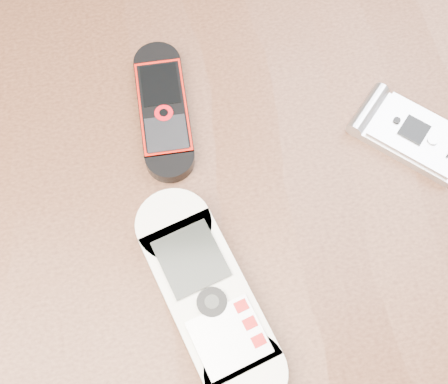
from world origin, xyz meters
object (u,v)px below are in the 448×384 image
Objects in this scene: table at (219,241)px; nokia_black_red at (163,109)px; nokia_white at (208,297)px; motorola_razr at (415,135)px.

table is 9.02× the size of nokia_black_red.
nokia_white is 0.17m from nokia_black_red.
motorola_razr reaches higher than table.
nokia_black_red is at bearing 77.69° from nokia_white.
motorola_razr is at bearing 12.84° from nokia_white.
nokia_black_red is (-0.03, 0.09, 0.11)m from table.
nokia_black_red is 1.36× the size of motorola_razr.
motorola_razr is (0.20, -0.06, 0.00)m from nokia_black_red.
table is 6.66× the size of nokia_white.
nokia_white reaches higher than motorola_razr.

